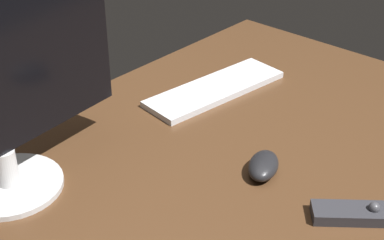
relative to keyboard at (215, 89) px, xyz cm
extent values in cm
cube|color=#4C301C|center=(-24.93, -17.78, -1.77)|extent=(140.00, 84.00, 2.00)
cylinder|color=silver|center=(-56.54, 4.19, -0.21)|extent=(20.42, 20.42, 1.12)
cylinder|color=silver|center=(-56.54, 4.19, 4.04)|extent=(4.12, 4.12, 7.37)
cube|color=silver|center=(0.00, 0.00, 0.00)|extent=(39.00, 16.50, 1.54)
ellipsoid|color=black|center=(-20.20, -29.34, 1.09)|extent=(11.52, 9.46, 3.71)
cube|color=#2D2D33|center=(-19.73, -50.38, 0.29)|extent=(15.04, 16.62, 2.12)
sphere|color=#3F3F44|center=(-18.31, -52.09, 1.71)|extent=(2.07, 2.07, 2.07)
camera|label=1|loc=(-100.01, -81.81, 68.08)|focal=54.52mm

